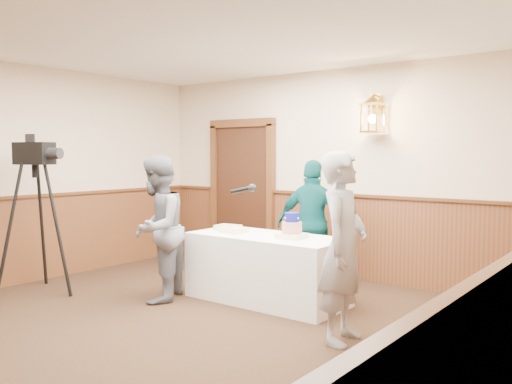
% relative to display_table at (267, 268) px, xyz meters
% --- Properties ---
extents(ground, '(7.00, 7.00, 0.00)m').
position_rel_display_table_xyz_m(ground, '(-0.01, -1.90, -0.38)').
color(ground, black).
rests_on(ground, ground).
extents(room_shell, '(6.02, 7.02, 2.81)m').
position_rel_display_table_xyz_m(room_shell, '(-0.06, -1.45, 1.15)').
color(room_shell, beige).
rests_on(room_shell, ground).
extents(display_table, '(1.80, 0.80, 0.75)m').
position_rel_display_table_xyz_m(display_table, '(0.00, 0.00, 0.00)').
color(display_table, white).
rests_on(display_table, ground).
extents(tiered_cake, '(0.28, 0.28, 0.28)m').
position_rel_display_table_xyz_m(tiered_cake, '(0.35, -0.01, 0.49)').
color(tiered_cake, '#F7EDC0').
rests_on(tiered_cake, display_table).
extents(sheet_cake_yellow, '(0.31, 0.25, 0.06)m').
position_rel_display_table_xyz_m(sheet_cake_yellow, '(-0.44, -0.07, 0.41)').
color(sheet_cake_yellow, '#F1F592').
rests_on(sheet_cake_yellow, display_table).
extents(sheet_cake_green, '(0.30, 0.25, 0.06)m').
position_rel_display_table_xyz_m(sheet_cake_green, '(-0.61, 0.04, 0.41)').
color(sheet_cake_green, '#9BCA8E').
rests_on(sheet_cake_green, display_table).
extents(interviewer, '(1.57, 1.00, 1.65)m').
position_rel_display_table_xyz_m(interviewer, '(-0.99, -0.74, 0.45)').
color(interviewer, slate).
rests_on(interviewer, ground).
extents(baker, '(0.50, 0.67, 1.69)m').
position_rel_display_table_xyz_m(baker, '(1.32, -0.65, 0.47)').
color(baker, '#95959A').
rests_on(baker, ground).
extents(assistant_p, '(1.00, 0.62, 1.59)m').
position_rel_display_table_xyz_m(assistant_p, '(0.08, 0.86, 0.42)').
color(assistant_p, '#0B4A4D').
rests_on(assistant_p, ground).
extents(tv_camera_rig, '(0.71, 0.66, 1.80)m').
position_rel_display_table_xyz_m(tv_camera_rig, '(-2.38, -1.39, 0.43)').
color(tv_camera_rig, black).
rests_on(tv_camera_rig, ground).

